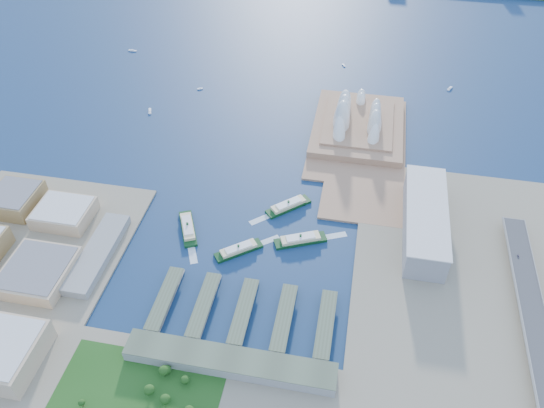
% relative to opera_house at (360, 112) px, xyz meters
% --- Properties ---
extents(ground, '(3000.00, 3000.00, 0.00)m').
position_rel_opera_house_xyz_m(ground, '(-105.00, -280.00, -32.00)').
color(ground, '#10254B').
rests_on(ground, ground).
extents(east_land, '(240.00, 500.00, 3.00)m').
position_rel_opera_house_xyz_m(east_land, '(135.00, -330.00, -30.50)').
color(east_land, gray).
rests_on(east_land, ground).
extents(peninsula, '(135.00, 220.00, 3.00)m').
position_rel_opera_house_xyz_m(peninsula, '(2.50, -20.00, -30.50)').
color(peninsula, '#9F7657').
rests_on(peninsula, ground).
extents(opera_house, '(134.00, 180.00, 58.00)m').
position_rel_opera_house_xyz_m(opera_house, '(0.00, 0.00, 0.00)').
color(opera_house, white).
rests_on(opera_house, peninsula).
extents(toaster_building, '(45.00, 155.00, 35.00)m').
position_rel_opera_house_xyz_m(toaster_building, '(90.00, -200.00, -11.50)').
color(toaster_building, gray).
rests_on(toaster_building, east_land).
extents(expressway, '(26.00, 340.00, 11.85)m').
position_rel_opera_house_xyz_m(expressway, '(195.00, -340.00, -23.07)').
color(expressway, gray).
rests_on(expressway, east_land).
extents(west_buildings, '(200.00, 280.00, 27.00)m').
position_rel_opera_house_xyz_m(west_buildings, '(-355.00, -350.00, -15.50)').
color(west_buildings, olive).
rests_on(west_buildings, west_land).
extents(ferry_wharves, '(184.00, 90.00, 9.30)m').
position_rel_opera_house_xyz_m(ferry_wharves, '(-91.00, -355.00, -27.35)').
color(ferry_wharves, '#495540').
rests_on(ferry_wharves, ground).
extents(terminal_building, '(200.00, 28.00, 12.00)m').
position_rel_opera_house_xyz_m(terminal_building, '(-90.00, -415.00, -23.00)').
color(terminal_building, gray).
rests_on(terminal_building, south_land).
extents(park, '(150.00, 110.00, 16.00)m').
position_rel_opera_house_xyz_m(park, '(-165.00, -470.00, -21.00)').
color(park, '#194714').
rests_on(park, south_land).
extents(ferry_a, '(38.77, 60.82, 11.33)m').
position_rel_opera_house_xyz_m(ferry_a, '(-184.55, -247.34, -26.34)').
color(ferry_a, '#0D3715').
rests_on(ferry_a, ground).
extents(ferry_b, '(54.31, 51.11, 11.25)m').
position_rel_opera_house_xyz_m(ferry_b, '(-72.99, -186.27, -26.38)').
color(ferry_b, '#0D3715').
rests_on(ferry_b, ground).
extents(ferry_c, '(53.47, 45.82, 10.67)m').
position_rel_opera_house_xyz_m(ferry_c, '(-116.70, -270.27, -26.66)').
color(ferry_c, '#0D3715').
rests_on(ferry_c, ground).
extents(ferry_d, '(62.27, 38.93, 11.57)m').
position_rel_opera_house_xyz_m(ferry_d, '(-49.49, -241.38, -26.22)').
color(ferry_d, '#0D3715').
rests_on(ferry_d, ground).
extents(boat_a, '(9.02, 16.10, 3.03)m').
position_rel_opera_house_xyz_m(boat_a, '(-321.57, -10.15, -30.49)').
color(boat_a, white).
rests_on(boat_a, ground).
extents(boat_b, '(9.04, 6.30, 2.31)m').
position_rel_opera_house_xyz_m(boat_b, '(-264.35, 70.43, -30.84)').
color(boat_b, white).
rests_on(boat_b, ground).
extents(boat_c, '(9.56, 13.59, 2.99)m').
position_rel_opera_house_xyz_m(boat_c, '(141.19, 148.77, -30.50)').
color(boat_c, white).
rests_on(boat_c, ground).
extents(boat_d, '(15.82, 3.82, 2.66)m').
position_rel_opera_house_xyz_m(boat_d, '(-425.81, 178.31, -30.67)').
color(boat_d, white).
rests_on(boat_d, ground).
extents(boat_e, '(7.33, 9.90, 2.36)m').
position_rel_opera_house_xyz_m(boat_e, '(-38.39, 195.70, -30.82)').
color(boat_e, white).
rests_on(boat_e, ground).
extents(car_c, '(1.76, 4.32, 1.25)m').
position_rel_opera_house_xyz_m(car_c, '(191.00, -232.95, -16.52)').
color(car_c, slate).
rests_on(car_c, expressway).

